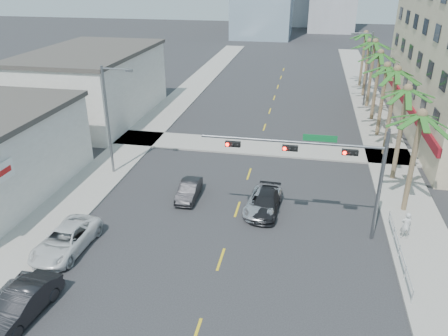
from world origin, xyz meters
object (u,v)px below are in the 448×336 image
(car_parked_far, at_px, (66,240))
(car_lane_center, at_px, (263,202))
(traffic_signal_mast, at_px, (328,162))
(car_lane_right, at_px, (266,203))
(pedestrian, at_px, (406,225))
(car_parked_near, at_px, (9,302))
(car_lane_left, at_px, (189,190))
(car_parked_mid, at_px, (22,304))

(car_parked_far, xyz_separation_m, car_lane_center, (11.17, 7.06, -0.09))
(traffic_signal_mast, height_order, car_lane_right, traffic_signal_mast)
(car_lane_right, xyz_separation_m, pedestrian, (8.98, -1.83, 0.40))
(car_parked_near, height_order, car_lane_left, car_parked_near)
(car_parked_near, xyz_separation_m, car_lane_right, (11.40, 12.38, -0.04))
(traffic_signal_mast, bearing_deg, car_parked_far, -162.34)
(pedestrian, bearing_deg, car_lane_right, -18.70)
(car_lane_right, bearing_deg, pedestrian, -8.99)
(traffic_signal_mast, relative_size, car_lane_right, 2.44)
(car_parked_near, bearing_deg, traffic_signal_mast, 32.67)
(car_parked_near, bearing_deg, car_lane_right, 45.95)
(car_parked_near, distance_m, car_parked_mid, 0.76)
(car_parked_mid, distance_m, car_lane_right, 16.40)
(car_lane_center, bearing_deg, car_lane_right, -22.00)
(car_parked_mid, bearing_deg, car_lane_center, 56.31)
(car_lane_center, height_order, car_lane_right, car_lane_right)
(traffic_signal_mast, xyz_separation_m, car_parked_mid, (-14.43, -10.37, -4.30))
(car_lane_center, xyz_separation_m, car_lane_right, (0.23, -0.12, 0.02))
(car_lane_center, distance_m, car_lane_right, 0.26)
(car_lane_right, bearing_deg, car_lane_left, 173.16)
(car_lane_center, bearing_deg, car_parked_far, -141.29)
(car_lane_center, bearing_deg, car_parked_mid, -123.18)
(car_parked_far, xyz_separation_m, car_lane_left, (5.56, 7.90, -0.10))
(car_parked_far, distance_m, car_lane_right, 13.35)
(car_parked_mid, distance_m, car_lane_center, 16.35)
(car_parked_mid, bearing_deg, car_lane_right, 55.41)
(car_parked_mid, relative_size, car_lane_right, 1.01)
(car_parked_near, height_order, car_parked_mid, car_parked_mid)
(car_lane_center, relative_size, pedestrian, 2.56)
(traffic_signal_mast, height_order, pedestrian, traffic_signal_mast)
(car_lane_center, height_order, pedestrian, pedestrian)
(traffic_signal_mast, height_order, car_lane_left, traffic_signal_mast)
(traffic_signal_mast, height_order, car_parked_near, traffic_signal_mast)
(car_lane_right, bearing_deg, car_parked_mid, -127.96)
(car_lane_right, bearing_deg, car_lane_center, 154.12)
(car_lane_left, bearing_deg, car_parked_near, -114.08)
(car_parked_far, bearing_deg, car_parked_mid, -79.89)
(car_lane_left, bearing_deg, pedestrian, -12.13)
(car_parked_mid, height_order, car_lane_center, car_parked_mid)
(car_parked_far, distance_m, pedestrian, 21.01)
(car_parked_mid, distance_m, pedestrian, 22.33)
(car_lane_right, distance_m, pedestrian, 9.17)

